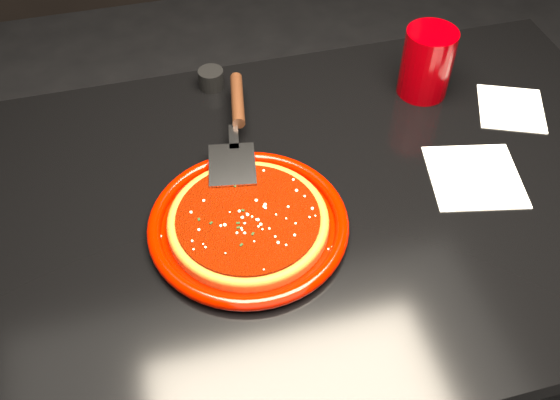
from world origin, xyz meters
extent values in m
cube|color=black|center=(0.00, 0.00, -0.01)|extent=(4.00, 4.00, 0.01)
cube|color=black|center=(0.00, 0.00, 0.38)|extent=(1.20, 0.80, 0.75)
cylinder|color=#810800|center=(-0.15, -0.04, 0.76)|extent=(0.42, 0.42, 0.02)
cylinder|color=#934615|center=(-0.15, -0.04, 0.77)|extent=(0.34, 0.34, 0.01)
torus|color=#934615|center=(-0.15, -0.04, 0.77)|extent=(0.34, 0.34, 0.02)
cylinder|color=#5F0D00|center=(-0.15, -0.04, 0.78)|extent=(0.30, 0.30, 0.01)
cylinder|color=#800003|center=(0.26, 0.22, 0.82)|extent=(0.10, 0.10, 0.14)
cube|color=silver|center=(0.25, -0.02, 0.75)|extent=(0.18, 0.18, 0.00)
cube|color=silver|center=(0.40, 0.13, 0.75)|extent=(0.16, 0.17, 0.00)
cylinder|color=black|center=(-0.14, 0.34, 0.77)|extent=(0.05, 0.05, 0.04)
camera|label=1|loc=(-0.27, -0.66, 1.53)|focal=40.00mm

